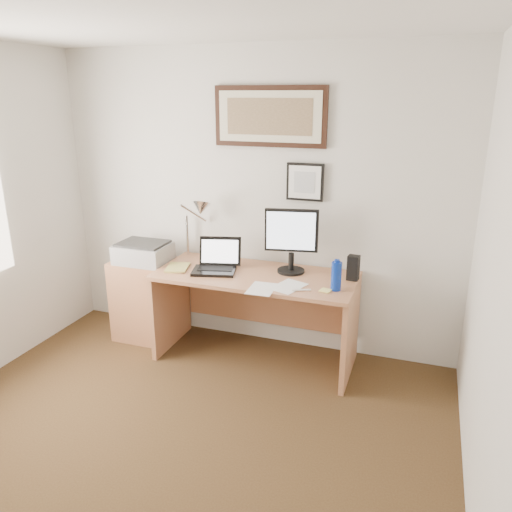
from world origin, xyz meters
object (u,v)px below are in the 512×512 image
at_px(desk, 259,297).
at_px(lcd_monitor, 291,238).
at_px(printer, 143,252).
at_px(book, 167,267).
at_px(side_cabinet, 145,299).
at_px(laptop, 216,264).
at_px(water_bottle, 336,276).

xyz_separation_m(desk, lcd_monitor, (0.25, 0.05, 0.53)).
bearing_deg(printer, book, -23.42).
distance_m(side_cabinet, book, 0.54).
xyz_separation_m(book, laptop, (0.40, 0.09, 0.05)).
height_order(laptop, lcd_monitor, lcd_monitor).
bearing_deg(desk, book, -165.03).
relative_size(desk, laptop, 4.11).
bearing_deg(side_cabinet, water_bottle, -5.76).
bearing_deg(book, printer, 156.58).
height_order(book, laptop, laptop).
xyz_separation_m(laptop, printer, (-0.70, 0.04, 0.01)).
xyz_separation_m(laptop, lcd_monitor, (0.58, 0.16, 0.23)).
bearing_deg(printer, side_cabinet, 141.84).
bearing_deg(printer, laptop, -3.40).
xyz_separation_m(side_cabinet, water_bottle, (1.74, -0.18, 0.49)).
relative_size(desk, lcd_monitor, 3.08).
relative_size(side_cabinet, book, 3.12).
relative_size(water_bottle, lcd_monitor, 0.41).
distance_m(laptop, printer, 0.71).
bearing_deg(lcd_monitor, laptop, -164.99).
distance_m(book, printer, 0.33).
bearing_deg(water_bottle, book, 179.39).
relative_size(book, printer, 0.53).
distance_m(side_cabinet, water_bottle, 1.82).
height_order(water_bottle, printer, water_bottle).
height_order(side_cabinet, printer, printer).
xyz_separation_m(lcd_monitor, printer, (-1.29, -0.11, -0.22)).
bearing_deg(water_bottle, printer, 175.13).
distance_m(desk, lcd_monitor, 0.59).
bearing_deg(water_bottle, laptop, 174.09).
xyz_separation_m(side_cabinet, printer, (0.04, -0.03, 0.45)).
bearing_deg(lcd_monitor, desk, -169.17).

